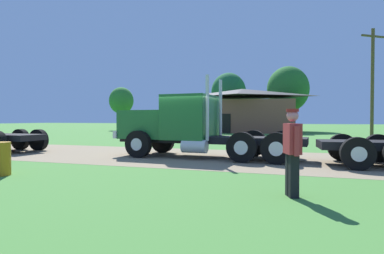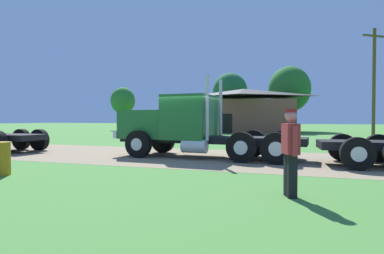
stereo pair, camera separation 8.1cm
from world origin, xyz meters
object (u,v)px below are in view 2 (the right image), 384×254
Objects in this scene: truck_foreground_white at (186,127)px; utility_pole_near at (374,81)px; shed_building at (244,111)px; visitor_walking_mid at (291,148)px.

truck_foreground_white is 0.91× the size of utility_pole_near.
truck_foreground_white is 19.22m from utility_pole_near.
utility_pole_near is at bearing 58.89° from truck_foreground_white.
truck_foreground_white is 0.59× the size of shed_building.
truck_foreground_white is 27.57m from shed_building.
visitor_walking_mid is 34.41m from shed_building.
visitor_walking_mid is at bearing -77.84° from shed_building.
utility_pole_near is (9.78, 16.21, 3.34)m from truck_foreground_white.
visitor_walking_mid is 0.14× the size of shed_building.
utility_pole_near is at bearing 77.02° from visitor_walking_mid.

